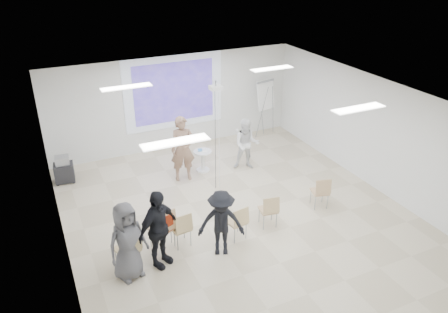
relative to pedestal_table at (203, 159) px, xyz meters
name	(u,v)px	position (x,y,z in m)	size (l,w,h in m)	color
floor	(238,216)	(-0.12, -2.52, -0.41)	(8.00, 9.00, 0.10)	beige
ceiling	(240,97)	(-0.12, -2.52, 2.69)	(8.00, 9.00, 0.10)	white
wall_back	(174,102)	(-0.12, 2.03, 1.14)	(8.00, 0.10, 3.00)	silver
wall_left	(55,200)	(-4.17, -2.52, 1.14)	(0.10, 9.00, 3.00)	silver
wall_right	(374,132)	(3.93, -2.52, 1.14)	(0.10, 9.00, 3.00)	silver
projection_halo	(174,92)	(-0.12, 1.97, 1.49)	(3.20, 0.01, 2.30)	silver
projection_image	(174,92)	(-0.12, 1.95, 1.49)	(2.60, 0.01, 1.90)	#402E9E
pedestal_table	(203,159)	(0.00, 0.00, 0.00)	(0.68, 0.68, 0.65)	white
player_left	(183,145)	(-0.67, -0.22, 0.69)	(0.77, 0.52, 2.12)	#916D59
player_right	(247,142)	(1.23, -0.38, 0.49)	(0.82, 0.66, 1.71)	white
controller_left	(185,129)	(-0.49, 0.03, 1.03)	(0.04, 0.13, 0.04)	silver
controller_right	(237,130)	(1.05, -0.13, 0.79)	(0.04, 0.13, 0.04)	silver
chair_far_left	(129,247)	(-3.00, -3.38, 0.20)	(0.56, 0.58, 0.95)	tan
chair_left_mid	(164,226)	(-2.14, -3.02, 0.22)	(0.61, 0.63, 0.98)	tan
chair_left_inner	(182,227)	(-1.77, -3.10, 0.14)	(0.45, 0.47, 0.85)	tan
chair_center	(238,220)	(-0.55, -3.39, 0.14)	(0.46, 0.49, 0.85)	tan
chair_right_inner	(269,209)	(0.32, -3.27, 0.13)	(0.46, 0.48, 0.84)	tan
chair_right_far	(321,190)	(1.91, -3.10, 0.14)	(0.50, 0.52, 0.85)	tan
red_jacket	(164,225)	(-2.18, -3.16, 0.36)	(0.42, 0.10, 0.40)	#A22D14
laptop	(180,227)	(-1.78, -3.01, 0.09)	(0.31, 0.23, 0.02)	black
audience_left	(158,224)	(-2.40, -3.47, 0.64)	(1.16, 0.70, 2.00)	black
audience_mid	(221,219)	(-1.09, -3.67, 0.50)	(1.12, 0.61, 1.73)	black
audience_outer	(127,237)	(-3.05, -3.55, 0.58)	(0.92, 0.61, 1.88)	#58575C
flipchart_easel	(266,96)	(2.96, 1.57, 1.07)	(0.83, 0.64, 1.94)	gray
av_cart	(64,170)	(-3.76, 1.03, 0.00)	(0.56, 0.47, 0.78)	black
ceiling_projector	(216,93)	(-0.02, -1.03, 2.33)	(0.30, 0.25, 3.00)	white
fluor_panel_nw	(126,87)	(-2.12, -0.52, 2.61)	(1.20, 0.30, 0.02)	white
fluor_panel_ne	(272,69)	(1.88, -0.52, 2.61)	(1.20, 0.30, 0.02)	white
fluor_panel_sw	(175,142)	(-2.12, -4.02, 2.61)	(1.20, 0.30, 0.02)	white
fluor_panel_se	(358,108)	(1.88, -4.02, 2.61)	(1.20, 0.30, 0.02)	white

